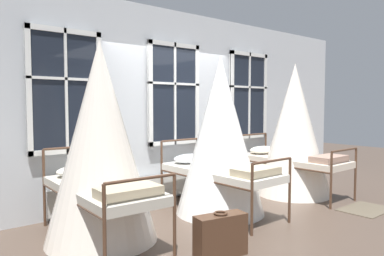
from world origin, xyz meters
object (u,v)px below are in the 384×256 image
at_px(cot_second, 220,137).
at_px(cot_third, 294,131).
at_px(suitcase_dark, 221,235).
at_px(cot_first, 101,144).

height_order(cot_second, cot_third, cot_third).
distance_m(cot_second, suitcase_dark, 1.79).
relative_size(cot_first, cot_second, 1.02).
distance_m(cot_first, cot_third, 3.61).
bearing_deg(cot_first, suitcase_dark, -146.47).
bearing_deg(cot_first, cot_second, -90.66).
xyz_separation_m(cot_third, suitcase_dark, (-2.85, -1.15, -0.89)).
relative_size(cot_first, cot_third, 1.01).
xyz_separation_m(cot_first, cot_second, (1.82, -0.06, -0.02)).
relative_size(cot_second, suitcase_dark, 3.87).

